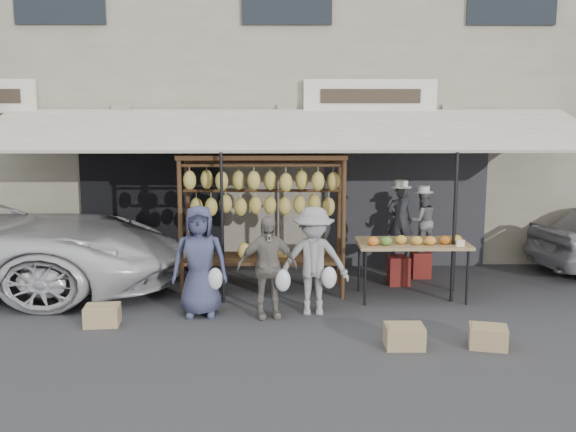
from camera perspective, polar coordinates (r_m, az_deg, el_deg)
name	(u,v)px	position (r m, az deg, el deg)	size (l,w,h in m)	color
ground_plane	(290,328)	(8.83, 0.17, -9.89)	(90.00, 90.00, 0.00)	#2D2D30
shophouse	(285,76)	(14.83, -0.24, 12.33)	(24.00, 6.15, 7.30)	#A29785
awning	(288,131)	(10.61, 0.03, 7.59)	(10.00, 2.35, 2.92)	silver
banana_rack	(263,196)	(10.10, -2.28, 1.77)	(2.60, 0.90, 2.24)	black
produce_table	(413,244)	(10.06, 11.04, -2.46)	(1.70, 0.90, 1.04)	tan
vendor_left	(400,221)	(10.81, 9.94, -0.44)	(0.44, 0.29, 1.20)	#232328
vendor_right	(422,221)	(11.37, 11.82, -0.45)	(0.53, 0.41, 1.08)	gray
customer_left	(200,261)	(9.21, -7.86, -3.98)	(0.78, 0.51, 1.60)	#3A3E5B
customer_mid	(267,267)	(9.05, -1.87, -4.55)	(0.86, 0.36, 1.47)	gray
customer_right	(314,261)	(9.19, 2.29, -4.02)	(1.01, 0.58, 1.56)	gray
stool_left	(399,270)	(10.99, 9.81, -4.78)	(0.34, 0.34, 0.49)	maroon
stool_right	(420,264)	(11.53, 11.69, -4.22)	(0.33, 0.33, 0.46)	maroon
crate_near_a	(404,336)	(8.23, 10.30, -10.48)	(0.48, 0.36, 0.29)	tan
crate_near_b	(488,337)	(8.48, 17.36, -10.21)	(0.46, 0.35, 0.27)	tan
crate_far	(102,315)	(9.24, -16.18, -8.48)	(0.46, 0.35, 0.28)	tan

